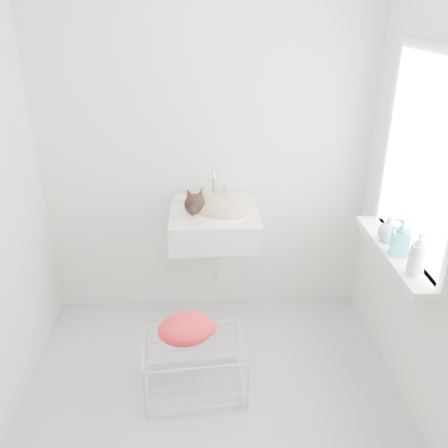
{
  "coord_description": "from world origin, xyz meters",
  "views": [
    {
      "loc": [
        -0.04,
        -2.03,
        2.07
      ],
      "look_at": [
        0.09,
        0.5,
        0.88
      ],
      "focal_mm": 38.14,
      "sensor_mm": 36.0,
      "label": 1
    }
  ],
  "objects_px": {
    "bottle_b": "(398,254)",
    "bottle_c": "(387,240)",
    "sink": "(214,212)",
    "cat": "(217,208)",
    "wire_rack": "(194,368)",
    "bottle_a": "(413,274)"
  },
  "relations": [
    {
      "from": "bottle_b",
      "to": "bottle_c",
      "type": "relative_size",
      "value": 1.37
    },
    {
      "from": "sink",
      "to": "cat",
      "type": "height_order",
      "value": "cat"
    },
    {
      "from": "sink",
      "to": "cat",
      "type": "xyz_separation_m",
      "value": [
        0.01,
        -0.02,
        0.04
      ]
    },
    {
      "from": "bottle_b",
      "to": "bottle_c",
      "type": "bearing_deg",
      "value": 90.0
    },
    {
      "from": "sink",
      "to": "wire_rack",
      "type": "bearing_deg",
      "value": -102.53
    },
    {
      "from": "wire_rack",
      "to": "bottle_c",
      "type": "height_order",
      "value": "bottle_c"
    },
    {
      "from": "bottle_a",
      "to": "wire_rack",
      "type": "bearing_deg",
      "value": 171.39
    },
    {
      "from": "bottle_c",
      "to": "sink",
      "type": "bearing_deg",
      "value": 155.42
    },
    {
      "from": "bottle_a",
      "to": "bottle_c",
      "type": "xyz_separation_m",
      "value": [
        0.0,
        0.37,
        0.0
      ]
    },
    {
      "from": "cat",
      "to": "bottle_a",
      "type": "xyz_separation_m",
      "value": [
        0.94,
        -0.79,
        -0.04
      ]
    },
    {
      "from": "sink",
      "to": "wire_rack",
      "type": "height_order",
      "value": "sink"
    },
    {
      "from": "bottle_a",
      "to": "bottle_b",
      "type": "bearing_deg",
      "value": 90.0
    },
    {
      "from": "sink",
      "to": "bottle_c",
      "type": "xyz_separation_m",
      "value": [
        0.96,
        -0.44,
        0.0
      ]
    },
    {
      "from": "sink",
      "to": "bottle_c",
      "type": "bearing_deg",
      "value": -24.58
    },
    {
      "from": "bottle_b",
      "to": "wire_rack",
      "type": "bearing_deg",
      "value": -178.06
    },
    {
      "from": "wire_rack",
      "to": "bottle_b",
      "type": "relative_size",
      "value": 2.72
    },
    {
      "from": "wire_rack",
      "to": "bottle_a",
      "type": "relative_size",
      "value": 2.92
    },
    {
      "from": "sink",
      "to": "bottle_b",
      "type": "height_order",
      "value": "sink"
    },
    {
      "from": "sink",
      "to": "bottle_a",
      "type": "xyz_separation_m",
      "value": [
        0.96,
        -0.81,
        0.0
      ]
    },
    {
      "from": "sink",
      "to": "cat",
      "type": "relative_size",
      "value": 1.39
    },
    {
      "from": "cat",
      "to": "wire_rack",
      "type": "bearing_deg",
      "value": -99.7
    },
    {
      "from": "cat",
      "to": "wire_rack",
      "type": "distance_m",
      "value": 0.98
    }
  ]
}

